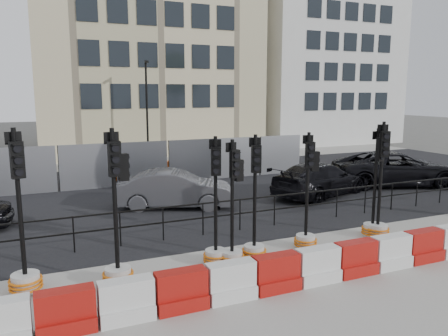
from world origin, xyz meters
name	(u,v)px	position (x,y,z in m)	size (l,w,h in m)	color
ground	(258,243)	(0.00, 0.00, 0.00)	(120.00, 120.00, 0.00)	#51514C
sidewalk_near	(322,285)	(0.00, -3.00, 0.01)	(40.00, 6.00, 0.02)	gray
road	(182,192)	(0.00, 7.00, 0.01)	(40.00, 14.00, 0.03)	black
sidewalk_far	(137,162)	(0.00, 16.00, 0.01)	(40.00, 4.00, 0.02)	gray
building_cream	(142,25)	(2.00, 21.99, 9.00)	(15.00, 10.06, 18.00)	beige
building_white	(316,48)	(17.00, 21.99, 8.00)	(12.00, 9.06, 16.00)	silver
kerb_railing	(240,209)	(0.00, 1.20, 0.69)	(18.00, 0.04, 1.00)	black
heras_fencing	(163,166)	(-0.01, 9.80, 0.68)	(14.33, 1.72, 2.00)	gray
lamp_post_far	(147,109)	(0.50, 14.98, 3.22)	(0.12, 0.56, 6.00)	black
barrier_row	(317,267)	(0.00, -2.80, 0.37)	(15.70, 0.50, 0.80)	#B11C0E
traffic_signal_a	(24,260)	(-5.93, -0.82, 0.72)	(0.69, 0.69, 3.48)	silver
traffic_signal_b	(118,250)	(-4.07, -1.25, 0.82)	(0.68, 0.68, 3.45)	silver
traffic_signal_c	(216,239)	(-1.69, -0.99, 0.65)	(0.62, 0.62, 3.16)	silver
traffic_signal_d	(233,237)	(-1.33, -1.20, 0.74)	(0.61, 0.61, 3.09)	silver
traffic_signal_e	(254,235)	(-0.68, -1.09, 0.66)	(0.62, 0.62, 3.17)	silver
traffic_signal_f	(307,222)	(0.98, -0.91, 0.75)	(0.62, 0.62, 3.15)	silver
traffic_signal_g	(374,215)	(3.33, -0.84, 0.65)	(0.62, 0.62, 3.17)	silver
traffic_signal_h	(379,215)	(3.39, -0.97, 0.70)	(0.66, 0.66, 3.37)	silver
car_b	(175,189)	(-1.00, 4.61, 0.70)	(4.47, 2.86, 1.39)	#46474B
car_c	(320,179)	(4.97, 4.09, 0.69)	(5.11, 3.37, 1.37)	black
car_d	(397,169)	(9.37, 4.41, 0.77)	(6.09, 4.31, 1.54)	black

